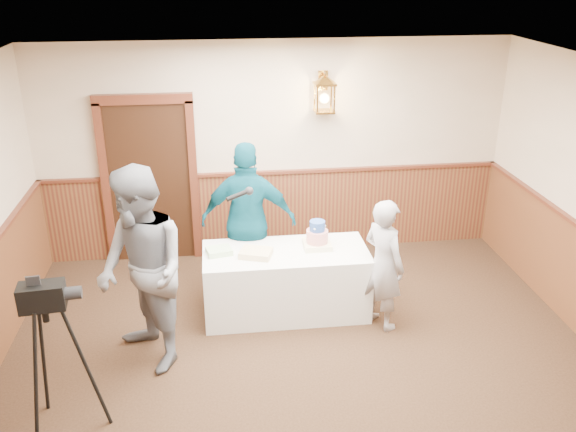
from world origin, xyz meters
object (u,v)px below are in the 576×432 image
at_px(sheet_cake_yellow, 256,253).
at_px(assistant_p, 249,221).
at_px(baker, 384,264).
at_px(tv_camera_rig, 55,368).
at_px(tiered_cake, 317,237).
at_px(sheet_cake_green, 219,251).
at_px(display_table, 286,281).
at_px(interviewer, 142,271).

xyz_separation_m(sheet_cake_yellow, assistant_p, (-0.04, 0.56, 0.14)).
relative_size(baker, tv_camera_rig, 1.03).
height_order(baker, tv_camera_rig, baker).
relative_size(tiered_cake, sheet_cake_yellow, 0.94).
relative_size(sheet_cake_green, assistant_p, 0.14).
xyz_separation_m(sheet_cake_green, baker, (1.71, -0.42, -0.05)).
bearing_deg(sheet_cake_green, sheet_cake_yellow, -15.28).
height_order(tiered_cake, sheet_cake_green, tiered_cake).
xyz_separation_m(display_table, assistant_p, (-0.37, 0.48, 0.55)).
bearing_deg(tiered_cake, tv_camera_rig, -144.87).
xyz_separation_m(interviewer, assistant_p, (1.07, 1.25, -0.08)).
distance_m(interviewer, assistant_p, 1.65).
bearing_deg(sheet_cake_green, tv_camera_rig, -129.04).
bearing_deg(interviewer, sheet_cake_yellow, 91.28).
xyz_separation_m(sheet_cake_green, tv_camera_rig, (-1.36, -1.68, -0.15)).
xyz_separation_m(assistant_p, tv_camera_rig, (-1.71, -2.14, -0.29)).
relative_size(sheet_cake_green, baker, 0.18).
bearing_deg(tiered_cake, display_table, -169.86).
height_order(interviewer, tv_camera_rig, interviewer).
xyz_separation_m(display_table, baker, (0.99, -0.39, 0.35)).
distance_m(tiered_cake, interviewer, 1.98).
distance_m(sheet_cake_yellow, sheet_cake_green, 0.40).
bearing_deg(display_table, assistant_p, 127.39).
relative_size(display_table, tiered_cake, 5.83).
xyz_separation_m(sheet_cake_yellow, baker, (1.32, -0.32, -0.06)).
height_order(tiered_cake, assistant_p, assistant_p).
relative_size(sheet_cake_yellow, sheet_cake_green, 1.25).
distance_m(display_table, interviewer, 1.75).
xyz_separation_m(sheet_cake_yellow, tv_camera_rig, (-1.75, -1.58, -0.15)).
xyz_separation_m(tiered_cake, tv_camera_rig, (-2.44, -1.72, -0.24)).
xyz_separation_m(display_table, tiered_cake, (0.36, 0.06, 0.50)).
height_order(sheet_cake_yellow, tv_camera_rig, tv_camera_rig).
height_order(tiered_cake, interviewer, interviewer).
relative_size(interviewer, assistant_p, 1.09).
bearing_deg(sheet_cake_green, interviewer, -132.19).
distance_m(sheet_cake_yellow, interviewer, 1.32).
xyz_separation_m(interviewer, baker, (2.43, 0.37, -0.28)).
distance_m(tiered_cake, sheet_cake_green, 1.08).
bearing_deg(baker, assistant_p, 27.09).
height_order(tiered_cake, tv_camera_rig, tv_camera_rig).
distance_m(sheet_cake_green, baker, 1.76).
height_order(tiered_cake, sheet_cake_yellow, tiered_cake).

